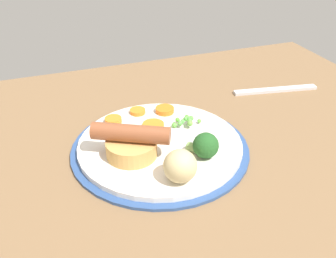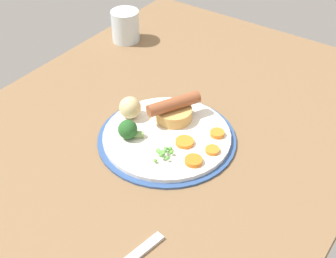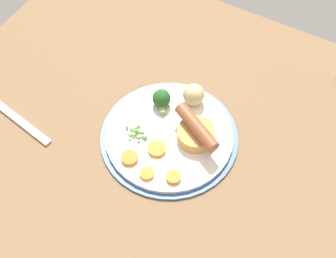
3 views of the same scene
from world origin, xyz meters
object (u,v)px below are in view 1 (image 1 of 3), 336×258
at_px(carrot_slice_0, 165,110).
at_px(potato_chunk_0, 180,166).
at_px(carrot_slice_2, 153,126).
at_px(carrot_slice_4, 138,111).
at_px(pea_pile, 186,121).
at_px(fork, 275,90).
at_px(broccoli_floret_near, 205,146).
at_px(dinner_plate, 160,146).
at_px(sausage_pudding, 131,143).
at_px(carrot_slice_1, 113,120).

bearing_deg(carrot_slice_0, potato_chunk_0, 76.83).
distance_m(carrot_slice_2, carrot_slice_4, 0.06).
height_order(pea_pile, fork, pea_pile).
xyz_separation_m(broccoli_floret_near, potato_chunk_0, (0.06, 0.04, 0.00)).
bearing_deg(carrot_slice_2, carrot_slice_4, -79.07).
xyz_separation_m(pea_pile, broccoli_floret_near, (0.01, 0.09, 0.01)).
bearing_deg(carrot_slice_4, dinner_plate, 94.36).
xyz_separation_m(carrot_slice_4, fork, (-0.30, -0.02, -0.01)).
bearing_deg(fork, carrot_slice_4, 12.85).
relative_size(dinner_plate, sausage_pudding, 2.46).
distance_m(dinner_plate, pea_pile, 0.07).
bearing_deg(carrot_slice_4, broccoli_floret_near, 110.06).
bearing_deg(carrot_slice_0, broccoli_floret_near, 94.43).
relative_size(potato_chunk_0, carrot_slice_4, 1.69).
relative_size(broccoli_floret_near, potato_chunk_0, 1.04).
height_order(broccoli_floret_near, potato_chunk_0, potato_chunk_0).
xyz_separation_m(broccoli_floret_near, carrot_slice_1, (0.11, -0.14, -0.01)).
height_order(sausage_pudding, pea_pile, sausage_pudding).
distance_m(carrot_slice_1, fork, 0.36).
distance_m(broccoli_floret_near, carrot_slice_2, 0.12).
distance_m(broccoli_floret_near, carrot_slice_1, 0.18).
relative_size(dinner_plate, carrot_slice_2, 7.70).
xyz_separation_m(dinner_plate, broccoli_floret_near, (-0.05, 0.06, 0.03)).
distance_m(dinner_plate, carrot_slice_1, 0.10).
relative_size(dinner_plate, broccoli_floret_near, 5.77).
height_order(dinner_plate, sausage_pudding, sausage_pudding).
height_order(carrot_slice_0, carrot_slice_1, same).
height_order(potato_chunk_0, carrot_slice_4, potato_chunk_0).
xyz_separation_m(dinner_plate, fork, (-0.30, -0.12, -0.00)).
bearing_deg(sausage_pudding, dinner_plate, 47.23).
relative_size(sausage_pudding, carrot_slice_4, 4.12).
height_order(pea_pile, carrot_slice_2, pea_pile).
bearing_deg(sausage_pudding, carrot_slice_0, 77.53).
bearing_deg(carrot_slice_2, broccoli_floret_near, 114.73).
xyz_separation_m(carrot_slice_2, carrot_slice_4, (0.01, -0.06, -0.00)).
bearing_deg(carrot_slice_2, carrot_slice_0, -129.34).
bearing_deg(fork, potato_chunk_0, 45.67).
bearing_deg(carrot_slice_2, sausage_pudding, 49.35).
distance_m(broccoli_floret_near, carrot_slice_4, 0.17).
bearing_deg(carrot_slice_2, pea_pile, 166.45).
bearing_deg(pea_pile, carrot_slice_1, -24.94).
relative_size(dinner_plate, pea_pile, 5.36).
height_order(pea_pile, potato_chunk_0, potato_chunk_0).
height_order(dinner_plate, carrot_slice_2, carrot_slice_2).
relative_size(sausage_pudding, carrot_slice_1, 3.98).
height_order(carrot_slice_1, carrot_slice_4, carrot_slice_1).
xyz_separation_m(pea_pile, carrot_slice_2, (0.05, -0.01, -0.01)).
xyz_separation_m(sausage_pudding, carrot_slice_2, (-0.05, -0.06, -0.02)).
height_order(broccoli_floret_near, carrot_slice_0, broccoli_floret_near).
xyz_separation_m(pea_pile, fork, (-0.24, -0.09, -0.02)).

